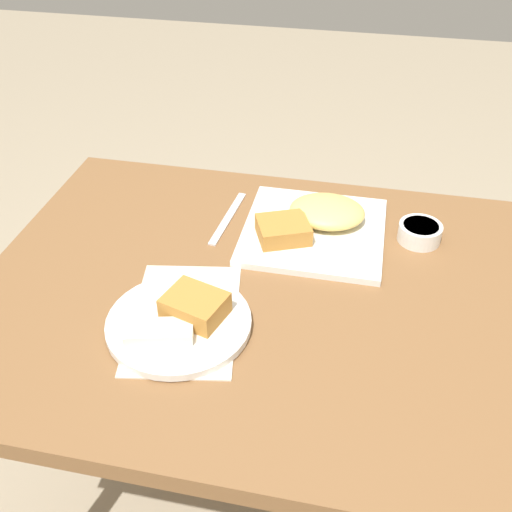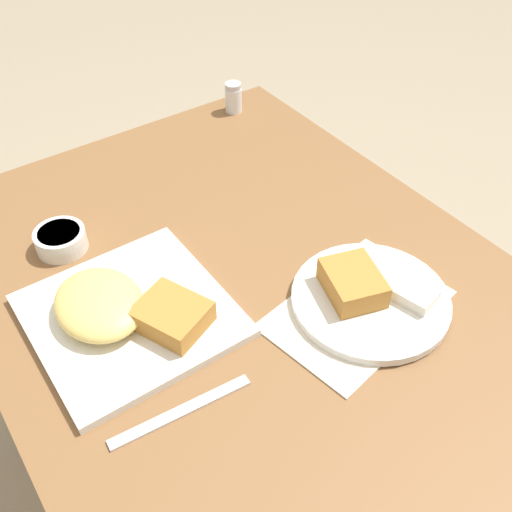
% 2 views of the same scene
% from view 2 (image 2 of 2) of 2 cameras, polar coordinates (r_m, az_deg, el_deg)
% --- Properties ---
extents(ground_plane, '(8.00, 8.00, 0.00)m').
position_cam_2_polar(ground_plane, '(1.58, -0.30, -22.04)').
color(ground_plane, gray).
extents(dining_table, '(1.08, 0.80, 0.74)m').
position_cam_2_polar(dining_table, '(1.02, -0.44, -6.37)').
color(dining_table, brown).
rests_on(dining_table, ground_plane).
extents(menu_card, '(0.22, 0.30, 0.00)m').
position_cam_2_polar(menu_card, '(0.93, 9.62, -5.01)').
color(menu_card, beige).
rests_on(menu_card, dining_table).
extents(plate_square_near, '(0.28, 0.28, 0.06)m').
position_cam_2_polar(plate_square_near, '(0.91, -12.46, -5.14)').
color(plate_square_near, white).
rests_on(plate_square_near, dining_table).
extents(plate_oval_far, '(0.24, 0.24, 0.05)m').
position_cam_2_polar(plate_oval_far, '(0.93, 10.67, -3.61)').
color(plate_oval_far, white).
rests_on(plate_oval_far, menu_card).
extents(sauce_ramekin, '(0.09, 0.09, 0.04)m').
position_cam_2_polar(sauce_ramekin, '(1.06, -18.11, 1.50)').
color(sauce_ramekin, white).
rests_on(sauce_ramekin, dining_table).
extents(salt_shaker, '(0.04, 0.04, 0.07)m').
position_cam_2_polar(salt_shaker, '(1.38, -2.16, 14.69)').
color(salt_shaker, white).
rests_on(salt_shaker, dining_table).
extents(butter_knife, '(0.03, 0.20, 0.00)m').
position_cam_2_polar(butter_knife, '(0.82, -7.14, -14.46)').
color(butter_knife, silver).
rests_on(butter_knife, dining_table).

